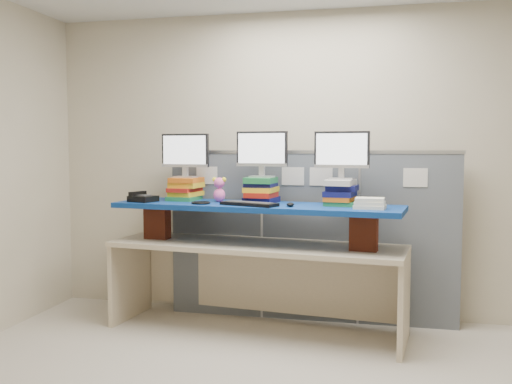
% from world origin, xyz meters
% --- Properties ---
extents(room, '(5.00, 4.00, 2.80)m').
position_xyz_m(room, '(0.00, 0.00, 1.40)').
color(room, beige).
rests_on(room, ground).
extents(cubicle_partition, '(2.60, 0.06, 1.53)m').
position_xyz_m(cubicle_partition, '(-0.00, 1.78, 0.77)').
color(cubicle_partition, '#51575F').
rests_on(cubicle_partition, ground).
extents(desk, '(2.54, 1.00, 0.75)m').
position_xyz_m(desk, '(-0.40, 1.36, 0.60)').
color(desk, beige).
rests_on(desk, ground).
extents(brick_pier_left, '(0.22, 0.14, 0.29)m').
position_xyz_m(brick_pier_left, '(-1.30, 1.41, 0.90)').
color(brick_pier_left, maroon).
rests_on(brick_pier_left, desk).
extents(brick_pier_right, '(0.22, 0.14, 0.29)m').
position_xyz_m(brick_pier_right, '(0.49, 1.21, 0.90)').
color(brick_pier_right, maroon).
rests_on(brick_pier_right, desk).
extents(blue_board, '(2.47, 0.88, 0.04)m').
position_xyz_m(blue_board, '(-0.40, 1.36, 1.06)').
color(blue_board, navy).
rests_on(blue_board, brick_pier_left).
extents(book_stack_left, '(0.28, 0.33, 0.20)m').
position_xyz_m(book_stack_left, '(-1.09, 1.56, 1.19)').
color(book_stack_left, '#20783D').
rests_on(book_stack_left, blue_board).
extents(book_stack_center, '(0.29, 0.33, 0.22)m').
position_xyz_m(book_stack_center, '(-0.38, 1.48, 1.19)').
color(book_stack_center, '#101249').
rests_on(book_stack_center, blue_board).
extents(book_stack_right, '(0.29, 0.34, 0.21)m').
position_xyz_m(book_stack_right, '(0.30, 1.40, 1.19)').
color(book_stack_right, '#20783D').
rests_on(book_stack_right, blue_board).
extents(monitor_left, '(0.45, 0.15, 0.39)m').
position_xyz_m(monitor_left, '(-1.09, 1.56, 1.51)').
color(monitor_left, '#B6B6BB').
rests_on(monitor_left, book_stack_left).
extents(monitor_center, '(0.45, 0.15, 0.39)m').
position_xyz_m(monitor_center, '(-0.37, 1.48, 1.52)').
color(monitor_center, '#B6B6BB').
rests_on(monitor_center, book_stack_center).
extents(monitor_right, '(0.45, 0.15, 0.39)m').
position_xyz_m(monitor_right, '(0.30, 1.40, 1.52)').
color(monitor_right, '#B6B6BB').
rests_on(monitor_right, book_stack_right).
extents(keyboard, '(0.51, 0.32, 0.03)m').
position_xyz_m(keyboard, '(-0.42, 1.21, 1.10)').
color(keyboard, black).
rests_on(keyboard, blue_board).
extents(mouse, '(0.09, 0.12, 0.03)m').
position_xyz_m(mouse, '(-0.08, 1.21, 1.10)').
color(mouse, black).
rests_on(mouse, blue_board).
extents(desk_phone, '(0.25, 0.24, 0.09)m').
position_xyz_m(desk_phone, '(-1.41, 1.34, 1.12)').
color(desk_phone, black).
rests_on(desk_phone, blue_board).
extents(headset, '(0.18, 0.18, 0.02)m').
position_xyz_m(headset, '(-0.85, 1.27, 1.09)').
color(headset, black).
rests_on(headset, blue_board).
extents(plush_toy, '(0.13, 0.09, 0.21)m').
position_xyz_m(plush_toy, '(-0.75, 1.46, 1.19)').
color(plush_toy, pink).
rests_on(plush_toy, blue_board).
extents(binder_stack, '(0.25, 0.21, 0.08)m').
position_xyz_m(binder_stack, '(0.54, 1.18, 1.12)').
color(binder_stack, white).
rests_on(binder_stack, blue_board).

